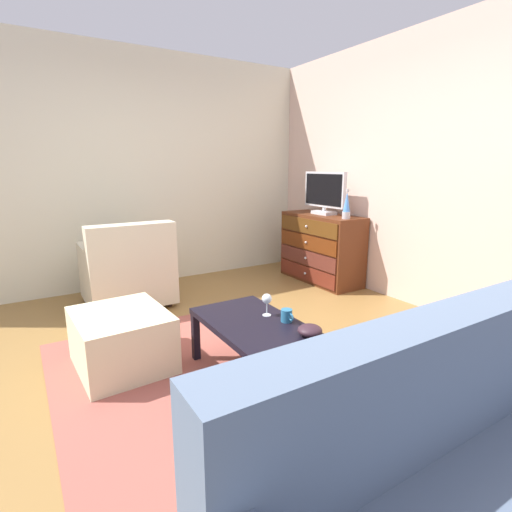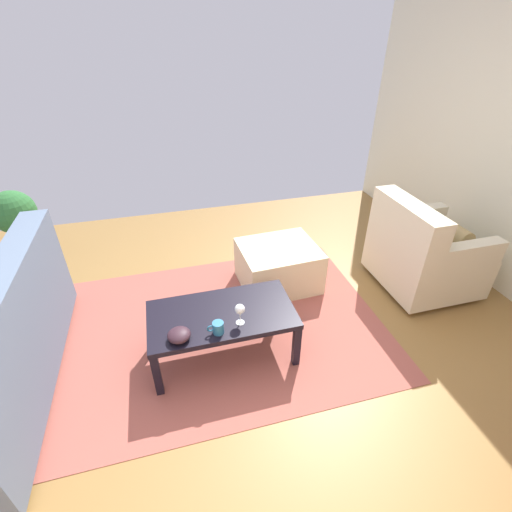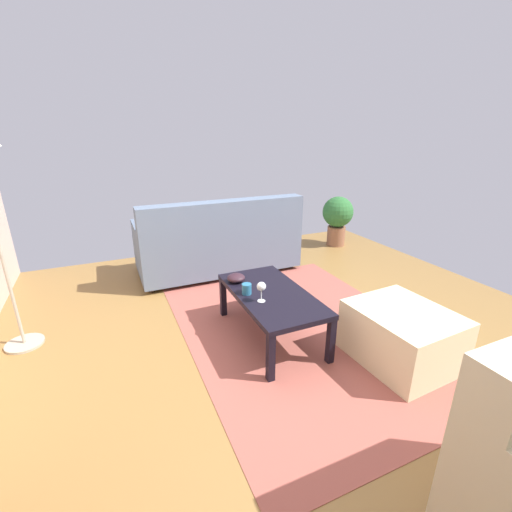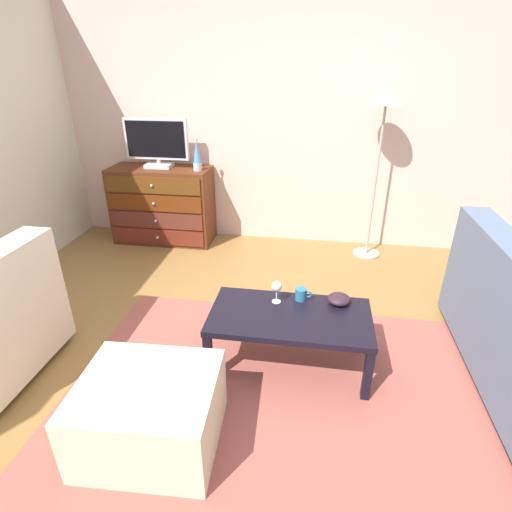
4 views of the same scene
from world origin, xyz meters
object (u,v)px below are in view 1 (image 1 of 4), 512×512
object	(u,v)px
coffee_table	(258,331)
mug	(287,316)
tv	(324,192)
lava_lamp	(347,206)
dresser	(321,248)
ottoman	(122,340)
bowl_decorative	(310,330)
wine_glass	(267,299)
couch_large	(491,504)
armchair	(128,271)

from	to	relation	value
coffee_table	mug	distance (m)	0.22
tv	lava_lamp	bearing A→B (deg)	-8.52
dresser	mug	distance (m)	2.36
tv	ottoman	world-z (taller)	tv
bowl_decorative	dresser	bearing A→B (deg)	137.66
tv	coffee_table	size ratio (longest dim) A/B	0.66
mug	bowl_decorative	distance (m)	0.25
wine_glass	mug	xyz separation A→B (m)	(0.16, 0.05, -0.07)
couch_large	coffee_table	bearing A→B (deg)	177.62
lava_lamp	wine_glass	bearing A→B (deg)	-59.16
couch_large	dresser	bearing A→B (deg)	147.72
lava_lamp	coffee_table	size ratio (longest dim) A/B	0.32
mug	ottoman	size ratio (longest dim) A/B	0.16
mug	couch_large	distance (m)	1.49
mug	armchair	size ratio (longest dim) A/B	0.13
coffee_table	couch_large	world-z (taller)	couch_large
lava_lamp	armchair	distance (m)	2.44
wine_glass	bowl_decorative	xyz separation A→B (m)	(0.41, 0.04, -0.08)
lava_lamp	mug	world-z (taller)	lava_lamp
lava_lamp	couch_large	bearing A→B (deg)	-35.80
mug	couch_large	world-z (taller)	couch_large
lava_lamp	ottoman	world-z (taller)	lava_lamp
coffee_table	wine_glass	distance (m)	0.24
bowl_decorative	coffee_table	bearing A→B (deg)	-150.13
dresser	couch_large	size ratio (longest dim) A/B	0.59
ottoman	coffee_table	bearing A→B (deg)	47.52
armchair	mug	bearing A→B (deg)	15.59
mug	tv	bearing A→B (deg)	133.40
ottoman	mug	bearing A→B (deg)	51.60
tv	lava_lamp	xyz separation A→B (m)	(0.45, -0.07, -0.12)
tv	armchair	size ratio (longest dim) A/B	0.77
lava_lamp	tv	bearing A→B (deg)	171.48
wine_glass	couch_large	world-z (taller)	couch_large
tv	bowl_decorative	xyz separation A→B (m)	(1.89, -1.74, -0.67)
armchair	ottoman	world-z (taller)	armchair
tv	mug	world-z (taller)	tv
dresser	wine_glass	xyz separation A→B (m)	(1.47, -1.76, 0.10)
lava_lamp	armchair	xyz separation A→B (m)	(-0.80, -2.22, -0.62)
dresser	couch_large	distance (m)	3.67
tv	coffee_table	world-z (taller)	tv
bowl_decorative	ottoman	bearing A→B (deg)	-137.13
coffee_table	mug	world-z (taller)	mug
dresser	mug	bearing A→B (deg)	-46.29
wine_glass	ottoman	size ratio (longest dim) A/B	0.22
ottoman	bowl_decorative	bearing A→B (deg)	42.87
dresser	coffee_table	size ratio (longest dim) A/B	1.05
dresser	lava_lamp	bearing A→B (deg)	-5.59
couch_large	mug	bearing A→B (deg)	170.32
tv	wine_glass	bearing A→B (deg)	-50.42
dresser	armchair	distance (m)	2.29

